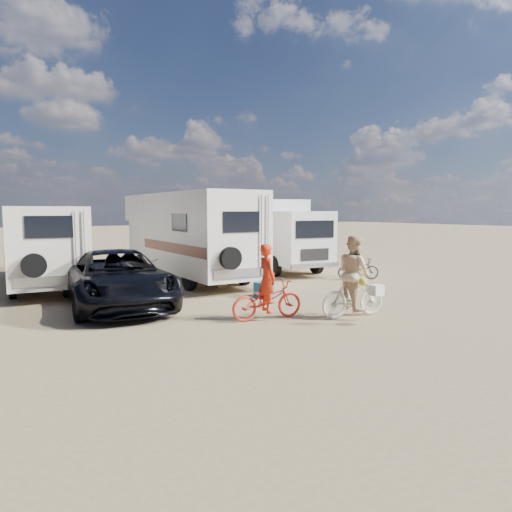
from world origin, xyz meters
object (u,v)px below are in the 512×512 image
rv_main (188,236)px  dark_suv (117,278)px  bike_woman (353,295)px  bike_parked (358,269)px  box_truck (272,235)px  rv_left (44,247)px  bike_man (267,300)px  rider_man (267,286)px  cooler (264,289)px  crate (220,282)px  rider_woman (354,280)px

rv_main → dark_suv: bearing=-134.5°
bike_woman → bike_parked: 6.31m
rv_main → bike_parked: bearing=-34.4°
box_truck → rv_left: bearing=-176.7°
box_truck → bike_man: box_truck is taller
bike_parked → rv_main: bearing=83.5°
bike_woman → bike_man: bearing=71.7°
dark_suv → rider_man: (2.61, -3.46, 0.06)m
rv_main → cooler: rv_main is taller
dark_suv → crate: size_ratio=13.62×
rider_woman → bike_man: bearing=71.7°
bike_man → crate: (1.26, 4.85, -0.31)m
rv_left → bike_woman: (5.72, -9.07, -0.82)m
rv_left → rider_woman: 10.73m
bike_woman → rider_woman: 0.37m
rider_woman → cooler: rider_woman is taller
cooler → crate: size_ratio=1.40×
rv_left → dark_suv: rv_left is taller
dark_suv → crate: dark_suv is taller
rv_main → cooler: 4.93m
rider_man → rider_woman: rider_woman is taller
rv_left → rider_man: bearing=-60.2°
cooler → crate: cooler is taller
dark_suv → bike_woman: size_ratio=3.06×
rider_woman → bike_parked: 6.33m
box_truck → rider_woman: size_ratio=3.75×
rv_left → bike_woman: bearing=-52.9°
box_truck → bike_woman: size_ratio=3.82×
rv_left → bike_parked: rv_left is taller
dark_suv → bike_parked: size_ratio=3.50×
rv_left → bike_man: size_ratio=3.98×
box_truck → rider_man: box_truck is taller
rv_main → box_truck: size_ratio=1.21×
rv_main → box_truck: bearing=7.7°
rider_woman → rv_left: bearing=39.4°
rider_woman → dark_suv: bearing=53.2°
bike_woman → bike_parked: bearing=-38.3°
rv_left → box_truck: size_ratio=1.05×
bike_parked → crate: 5.33m
bike_woman → cooler: size_ratio=3.19×
rv_main → rv_left: size_ratio=1.16×
bike_woman → crate: 5.81m
bike_man → rider_woman: (1.92, -0.91, 0.44)m
dark_suv → bike_man: size_ratio=3.04×
crate → rv_left: bearing=146.8°
rv_main → bike_woman: size_ratio=4.64×
bike_man → bike_parked: bearing=-53.4°
rider_man → cooler: size_ratio=2.91×
rider_woman → cooler: 3.48m
box_truck → crate: size_ratio=17.04×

